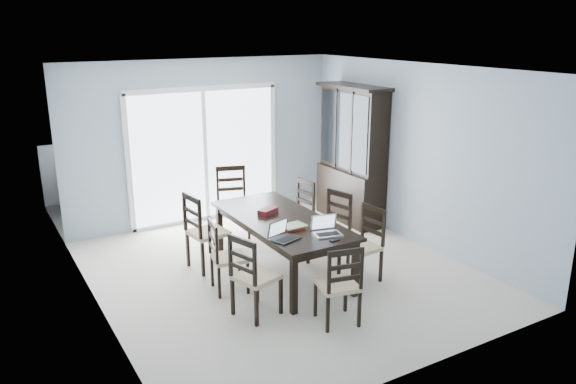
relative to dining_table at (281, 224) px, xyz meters
name	(u,v)px	position (x,y,z in m)	size (l,w,h in m)	color
floor	(282,273)	(0.00, 0.00, -0.67)	(5.00, 5.00, 0.00)	beige
ceiling	(281,69)	(0.00, 0.00, 1.93)	(5.00, 5.00, 0.00)	white
back_wall	(204,141)	(0.00, 2.50, 0.63)	(4.50, 0.02, 2.60)	#97A6B4
wall_left	(94,205)	(-2.25, 0.00, 0.63)	(0.02, 5.00, 2.60)	#97A6B4
wall_right	(418,156)	(2.25, 0.00, 0.63)	(0.02, 5.00, 2.60)	#97A6B4
balcony	(186,205)	(0.00, 3.50, -0.72)	(4.50, 2.00, 0.10)	gray
railing	(166,162)	(0.00, 4.50, -0.12)	(4.50, 0.06, 1.10)	#99999E
dining_table	(281,224)	(0.00, 0.00, 0.00)	(1.00, 2.20, 0.75)	black
china_hutch	(352,156)	(2.02, 1.25, 0.40)	(0.50, 1.38, 2.20)	black
sliding_door	(205,155)	(0.00, 2.48, 0.41)	(2.52, 0.05, 2.18)	silver
chair_left_near	(250,268)	(-0.87, -0.83, -0.09)	(0.53, 0.52, 1.11)	black
chair_left_mid	(222,249)	(-0.87, -0.09, -0.13)	(0.46, 0.45, 1.03)	black
chair_left_far	(201,224)	(-0.84, 0.63, -0.04)	(0.51, 0.50, 1.20)	black
chair_right_near	(366,236)	(0.83, -0.68, -0.10)	(0.46, 0.44, 1.09)	black
chair_right_mid	(334,220)	(0.78, -0.04, -0.08)	(0.52, 0.52, 1.12)	black
chair_right_far	(300,205)	(0.78, 0.82, -0.10)	(0.46, 0.45, 1.07)	black
chair_end_near	(341,278)	(-0.13, -1.47, -0.11)	(0.48, 0.49, 1.06)	black
chair_end_far	(232,193)	(0.08, 1.65, -0.04)	(0.57, 0.58, 1.20)	black
laptop_dark	(286,236)	(-0.33, -0.67, 0.13)	(0.36, 0.30, 0.21)	black
laptop_silver	(328,231)	(0.17, -0.78, 0.13)	(0.36, 0.28, 0.22)	silver
book_stack	(293,227)	(-0.07, -0.40, 0.10)	(0.29, 0.23, 0.05)	maroon
cell_phone	(334,240)	(0.13, -0.98, 0.08)	(0.11, 0.05, 0.01)	black
game_box	(268,211)	(-0.06, 0.24, 0.11)	(0.27, 0.14, 0.07)	#53101E
hot_tub	(153,182)	(-0.55, 3.61, -0.24)	(1.75, 1.59, 0.86)	brown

